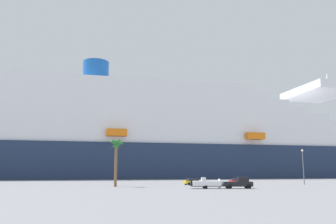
% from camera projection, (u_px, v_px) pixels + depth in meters
% --- Properties ---
extents(ground_plane, '(600.00, 600.00, 0.00)m').
position_uv_depth(ground_plane, '(189.00, 182.00, 107.56)').
color(ground_plane, gray).
extents(cruise_ship, '(300.46, 36.32, 60.40)m').
position_uv_depth(cruise_ship, '(178.00, 141.00, 157.14)').
color(cruise_ship, '#1E2D4C').
rests_on(cruise_ship, ground_plane).
extents(pickup_truck, '(5.87, 3.07, 2.20)m').
position_uv_depth(pickup_truck, '(239.00, 183.00, 66.55)').
color(pickup_truck, black).
rests_on(pickup_truck, ground_plane).
extents(small_boat_on_trailer, '(7.51, 3.15, 2.15)m').
position_uv_depth(small_boat_on_trailer, '(210.00, 184.00, 66.21)').
color(small_boat_on_trailer, '#595960').
rests_on(small_boat_on_trailer, ground_plane).
extents(palm_tree, '(3.08, 2.83, 10.24)m').
position_uv_depth(palm_tree, '(116.00, 150.00, 75.17)').
color(palm_tree, brown).
rests_on(palm_tree, ground_plane).
extents(street_lamp, '(0.56, 0.56, 8.74)m').
position_uv_depth(street_lamp, '(303.00, 162.00, 86.09)').
color(street_lamp, slate).
rests_on(street_lamp, ground_plane).
extents(parked_car_yellow_taxi, '(4.98, 2.54, 1.58)m').
position_uv_depth(parked_car_yellow_taxi, '(193.00, 181.00, 83.50)').
color(parked_car_yellow_taxi, yellow).
rests_on(parked_car_yellow_taxi, ground_plane).
extents(parked_car_red_hatchback, '(4.66, 2.29, 1.58)m').
position_uv_depth(parked_car_red_hatchback, '(239.00, 181.00, 86.44)').
color(parked_car_red_hatchback, red).
rests_on(parked_car_red_hatchback, ground_plane).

